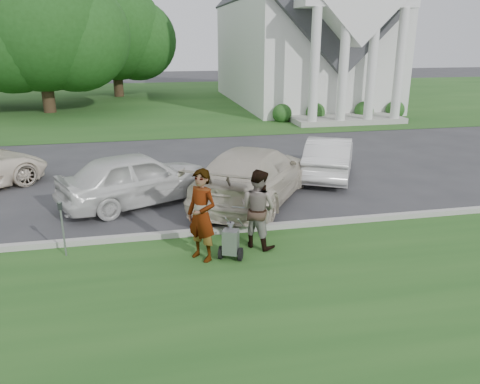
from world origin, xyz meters
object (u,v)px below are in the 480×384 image
object	(u,v)px
striping_cart	(231,243)
car_c	(254,175)
tree_left	(39,28)
car_d	(329,157)
car_b	(138,178)
church	(302,16)
parking_meter_near	(62,222)
person_left	(202,216)
person_right	(258,209)
tree_back	(114,35)

from	to	relation	value
striping_cart	car_c	xyz separation A→B (m)	(1.35, 3.58, 0.41)
tree_left	car_d	xyz separation A→B (m)	(11.89, -17.26, -4.43)
car_b	car_c	distance (m)	3.28
church	parking_meter_near	xyz separation A→B (m)	(-13.06, -23.10, -5.15)
church	tree_left	bearing A→B (deg)	-176.21
person_left	parking_meter_near	bearing A→B (deg)	-145.09
church	parking_meter_near	size ratio (longest dim) A/B	19.19
tree_left	parking_meter_near	size ratio (longest dim) A/B	8.46
striping_cart	car_b	xyz separation A→B (m)	(-1.90, 4.06, 0.36)
tree_left	person_left	world-z (taller)	tree_left
tree_left	car_b	xyz separation A→B (m)	(5.53, -18.80, -4.36)
parking_meter_near	car_c	size ratio (longest dim) A/B	0.23
car_b	car_c	world-z (taller)	car_c
person_left	striping_cart	bearing A→B (deg)	35.96
person_right	car_b	distance (m)	4.39
car_b	tree_left	bearing A→B (deg)	-7.89
car_c	tree_left	bearing A→B (deg)	-32.56
tree_left	striping_cart	distance (m)	24.49
tree_left	car_b	distance (m)	20.07
car_b	car_d	xyz separation A→B (m)	(6.36, 1.54, -0.07)
person_right	car_c	distance (m)	3.10
tree_back	car_d	world-z (taller)	tree_back
person_right	parking_meter_near	bearing A→B (deg)	41.46
tree_back	car_c	distance (m)	27.97
striping_cart	car_c	bearing A→B (deg)	93.26
person_left	car_c	world-z (taller)	person_left
church	car_b	distance (m)	23.57
tree_left	person_right	xyz separation A→B (m)	(8.14, -22.31, -4.21)
person_left	parking_meter_near	size ratio (longest dim) A/B	1.57
tree_back	car_d	xyz separation A→B (m)	(7.89, -25.26, -4.05)
tree_left	person_left	bearing A→B (deg)	-73.23
striping_cart	parking_meter_near	size ratio (longest dim) A/B	0.84
person_left	car_c	xyz separation A→B (m)	(1.93, 3.44, -0.19)
tree_left	car_b	bearing A→B (deg)	-73.60
tree_back	parking_meter_near	bearing A→B (deg)	-90.08
person_left	car_d	distance (m)	7.44
tree_left	parking_meter_near	bearing A→B (deg)	-79.79
tree_back	person_right	xyz separation A→B (m)	(4.14, -30.31, -3.83)
church	striping_cart	distance (m)	26.41
striping_cart	parking_meter_near	xyz separation A→B (m)	(-3.47, 0.88, 0.40)
parking_meter_near	car_d	distance (m)	9.23
person_right	person_left	bearing A→B (deg)	63.21
church	car_d	world-z (taller)	church
tree_back	car_c	world-z (taller)	tree_back
tree_left	parking_meter_near	xyz separation A→B (m)	(3.96, -21.97, -4.32)
striping_cart	car_c	world-z (taller)	car_c
person_left	church	bearing A→B (deg)	116.20
striping_cart	car_d	xyz separation A→B (m)	(4.46, 5.60, 0.29)
striping_cart	car_d	bearing A→B (deg)	75.31
person_left	car_b	xyz separation A→B (m)	(-1.31, 3.92, -0.23)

